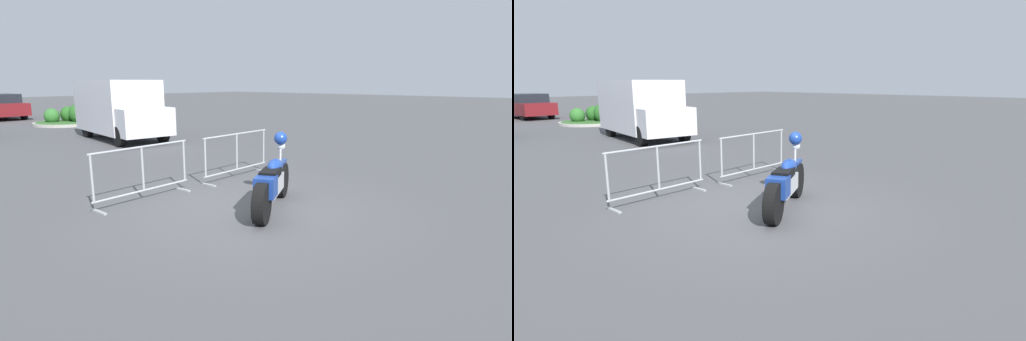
% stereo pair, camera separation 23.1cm
% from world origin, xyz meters
% --- Properties ---
extents(ground_plane, '(120.00, 120.00, 0.00)m').
position_xyz_m(ground_plane, '(0.00, 0.00, 0.00)').
color(ground_plane, '#4C4C4F').
extents(motorcycle, '(2.15, 1.26, 1.32)m').
position_xyz_m(motorcycle, '(0.32, -0.31, 0.50)').
color(motorcycle, black).
rests_on(motorcycle, ground).
extents(crowd_barrier_near, '(2.15, 0.54, 1.07)m').
position_xyz_m(crowd_barrier_near, '(-0.96, 1.87, 0.55)').
color(crowd_barrier_near, '#9EA0A5').
rests_on(crowd_barrier_near, ground).
extents(crowd_barrier_far, '(2.15, 0.54, 1.07)m').
position_xyz_m(crowd_barrier_far, '(1.59, 1.87, 0.55)').
color(crowd_barrier_far, '#9EA0A5').
rests_on(crowd_barrier_far, ground).
extents(delivery_van, '(2.55, 5.20, 2.31)m').
position_xyz_m(delivery_van, '(3.14, 9.91, 1.24)').
color(delivery_van, silver).
rests_on(delivery_van, ground).
extents(parked_car_maroon, '(2.08, 4.58, 1.52)m').
position_xyz_m(parked_car_maroon, '(2.69, 23.32, 0.77)').
color(parked_car_maroon, maroon).
rests_on(parked_car_maroon, ground).
extents(planter_island, '(3.44, 3.44, 1.11)m').
position_xyz_m(planter_island, '(4.19, 17.14, 0.33)').
color(planter_island, '#ADA89E').
rests_on(planter_island, ground).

